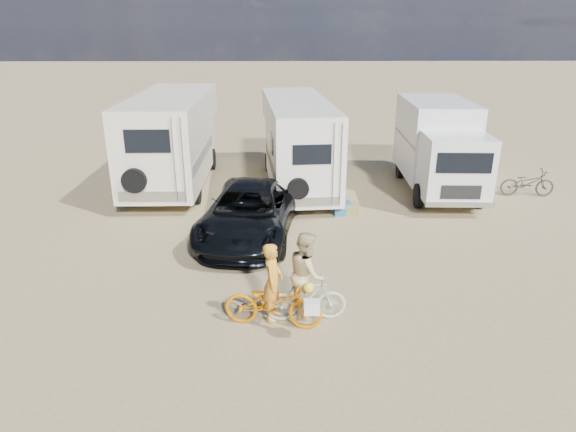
{
  "coord_description": "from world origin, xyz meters",
  "views": [
    {
      "loc": [
        -1.06,
        -10.41,
        5.56
      ],
      "look_at": [
        -0.9,
        0.72,
        1.3
      ],
      "focal_mm": 31.68,
      "sensor_mm": 36.0,
      "label": 1
    }
  ],
  "objects_px": {
    "rv_main": "(297,144)",
    "rv_left": "(173,141)",
    "box_truck": "(440,149)",
    "bike_man": "(273,303)",
    "crate": "(352,209)",
    "cooler": "(342,208)",
    "bike_parked": "(527,183)",
    "bike_woman": "(306,299)",
    "rider_man": "(273,290)",
    "dark_suv": "(250,212)",
    "rider_woman": "(307,282)"
  },
  "relations": [
    {
      "from": "rv_main",
      "to": "rider_woman",
      "type": "distance_m",
      "value": 8.86
    },
    {
      "from": "bike_woman",
      "to": "bike_parked",
      "type": "height_order",
      "value": "bike_woman"
    },
    {
      "from": "rv_main",
      "to": "rider_woman",
      "type": "height_order",
      "value": "rv_main"
    },
    {
      "from": "bike_woman",
      "to": "bike_parked",
      "type": "bearing_deg",
      "value": -49.4
    },
    {
      "from": "rv_main",
      "to": "dark_suv",
      "type": "distance_m",
      "value": 4.82
    },
    {
      "from": "box_truck",
      "to": "bike_woman",
      "type": "bearing_deg",
      "value": -118.63
    },
    {
      "from": "bike_man",
      "to": "crate",
      "type": "bearing_deg",
      "value": -10.89
    },
    {
      "from": "rv_left",
      "to": "bike_parked",
      "type": "distance_m",
      "value": 12.32
    },
    {
      "from": "dark_suv",
      "to": "bike_woman",
      "type": "distance_m",
      "value": 4.52
    },
    {
      "from": "bike_man",
      "to": "cooler",
      "type": "distance_m",
      "value": 6.44
    },
    {
      "from": "dark_suv",
      "to": "rv_left",
      "type": "bearing_deg",
      "value": 129.79
    },
    {
      "from": "bike_parked",
      "to": "crate",
      "type": "bearing_deg",
      "value": 109.69
    },
    {
      "from": "bike_man",
      "to": "crate",
      "type": "xyz_separation_m",
      "value": [
        2.34,
        6.13,
        -0.33
      ]
    },
    {
      "from": "rv_main",
      "to": "box_truck",
      "type": "relative_size",
      "value": 1.25
    },
    {
      "from": "rider_man",
      "to": "cooler",
      "type": "xyz_separation_m",
      "value": [
        2.03,
        6.11,
        -0.58
      ]
    },
    {
      "from": "rv_main",
      "to": "rider_man",
      "type": "distance_m",
      "value": 9.08
    },
    {
      "from": "rv_left",
      "to": "rider_woman",
      "type": "relative_size",
      "value": 4.05
    },
    {
      "from": "rv_main",
      "to": "cooler",
      "type": "bearing_deg",
      "value": -71.23
    },
    {
      "from": "bike_man",
      "to": "bike_parked",
      "type": "height_order",
      "value": "bike_man"
    },
    {
      "from": "rv_main",
      "to": "bike_parked",
      "type": "bearing_deg",
      "value": -13.86
    },
    {
      "from": "rider_woman",
      "to": "cooler",
      "type": "xyz_separation_m",
      "value": [
        1.38,
        5.92,
        -0.65
      ]
    },
    {
      "from": "bike_man",
      "to": "dark_suv",
      "type": "bearing_deg",
      "value": 18.76
    },
    {
      "from": "rv_main",
      "to": "crate",
      "type": "distance_m",
      "value": 3.57
    },
    {
      "from": "rv_left",
      "to": "dark_suv",
      "type": "xyz_separation_m",
      "value": [
        2.97,
        -4.76,
        -0.91
      ]
    },
    {
      "from": "rv_left",
      "to": "rider_woman",
      "type": "bearing_deg",
      "value": -64.81
    },
    {
      "from": "rv_left",
      "to": "rider_woman",
      "type": "distance_m",
      "value": 10.07
    },
    {
      "from": "rv_main",
      "to": "box_truck",
      "type": "distance_m",
      "value": 4.87
    },
    {
      "from": "cooler",
      "to": "bike_parked",
      "type": "bearing_deg",
      "value": 7.33
    },
    {
      "from": "box_truck",
      "to": "bike_parked",
      "type": "distance_m",
      "value": 3.17
    },
    {
      "from": "dark_suv",
      "to": "bike_man",
      "type": "bearing_deg",
      "value": -73.43
    },
    {
      "from": "rv_main",
      "to": "rider_woman",
      "type": "bearing_deg",
      "value": -95.63
    },
    {
      "from": "rider_woman",
      "to": "bike_woman",
      "type": "bearing_deg",
      "value": -0.0
    },
    {
      "from": "bike_woman",
      "to": "rv_left",
      "type": "bearing_deg",
      "value": 21.94
    },
    {
      "from": "box_truck",
      "to": "dark_suv",
      "type": "xyz_separation_m",
      "value": [
        -6.26,
        -3.85,
        -0.82
      ]
    },
    {
      "from": "rider_woman",
      "to": "cooler",
      "type": "bearing_deg",
      "value": -16.61
    },
    {
      "from": "bike_man",
      "to": "cooler",
      "type": "xyz_separation_m",
      "value": [
        2.03,
        6.11,
        -0.3
      ]
    },
    {
      "from": "bike_man",
      "to": "bike_parked",
      "type": "bearing_deg",
      "value": -37.45
    },
    {
      "from": "rv_main",
      "to": "bike_woman",
      "type": "bearing_deg",
      "value": -95.63
    },
    {
      "from": "rv_left",
      "to": "bike_parked",
      "type": "relative_size",
      "value": 3.92
    },
    {
      "from": "box_truck",
      "to": "rider_woman",
      "type": "bearing_deg",
      "value": -118.63
    },
    {
      "from": "dark_suv",
      "to": "bike_parked",
      "type": "height_order",
      "value": "dark_suv"
    },
    {
      "from": "cooler",
      "to": "crate",
      "type": "height_order",
      "value": "cooler"
    },
    {
      "from": "rv_main",
      "to": "bike_man",
      "type": "relative_size",
      "value": 3.64
    },
    {
      "from": "rv_main",
      "to": "rv_left",
      "type": "height_order",
      "value": "rv_left"
    },
    {
      "from": "rv_left",
      "to": "bike_woman",
      "type": "relative_size",
      "value": 4.33
    },
    {
      "from": "rider_man",
      "to": "cooler",
      "type": "bearing_deg",
      "value": -8.37
    },
    {
      "from": "bike_woman",
      "to": "rider_man",
      "type": "height_order",
      "value": "rider_man"
    },
    {
      "from": "rider_woman",
      "to": "bike_parked",
      "type": "distance_m",
      "value": 10.96
    },
    {
      "from": "rider_man",
      "to": "crate",
      "type": "xyz_separation_m",
      "value": [
        2.34,
        6.13,
        -0.61
      ]
    },
    {
      "from": "rider_woman",
      "to": "bike_parked",
      "type": "relative_size",
      "value": 0.97
    }
  ]
}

